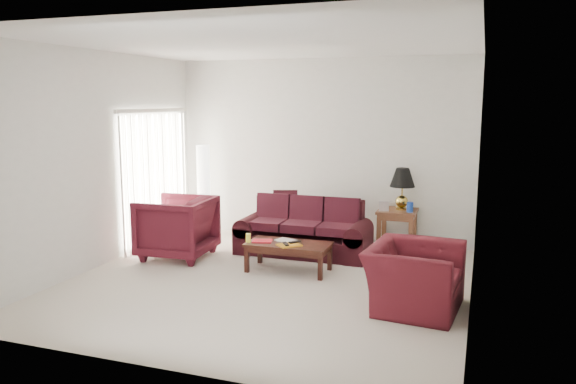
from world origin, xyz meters
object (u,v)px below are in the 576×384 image
(sofa, at_px, (303,228))
(floor_lamp, at_px, (204,190))
(armchair_left, at_px, (177,227))
(armchair_right, at_px, (414,277))
(coffee_table, at_px, (289,257))
(end_table, at_px, (397,230))

(sofa, xyz_separation_m, floor_lamp, (-1.99, 0.58, 0.39))
(sofa, relative_size, armchair_left, 1.99)
(armchair_right, distance_m, coffee_table, 1.98)
(floor_lamp, relative_size, coffee_table, 1.40)
(sofa, xyz_separation_m, coffee_table, (0.07, -0.89, -0.21))
(sofa, height_order, floor_lamp, floor_lamp)
(floor_lamp, xyz_separation_m, coffee_table, (2.06, -1.48, -0.60))
(sofa, xyz_separation_m, end_table, (1.31, 0.70, -0.09))
(sofa, relative_size, coffee_table, 1.77)
(end_table, height_order, armchair_left, armchair_left)
(sofa, height_order, armchair_left, armchair_left)
(floor_lamp, bearing_deg, sofa, -16.40)
(sofa, bearing_deg, armchair_right, -48.35)
(armchair_right, height_order, coffee_table, armchair_right)
(armchair_left, xyz_separation_m, armchair_right, (3.58, -0.96, -0.10))
(floor_lamp, distance_m, armchair_left, 1.43)
(end_table, relative_size, coffee_table, 0.57)
(floor_lamp, distance_m, coffee_table, 2.61)
(end_table, xyz_separation_m, armchair_left, (-3.04, -1.48, 0.14))
(end_table, bearing_deg, sofa, -151.84)
(end_table, bearing_deg, armchair_left, -154.00)
(armchair_left, height_order, coffee_table, armchair_left)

